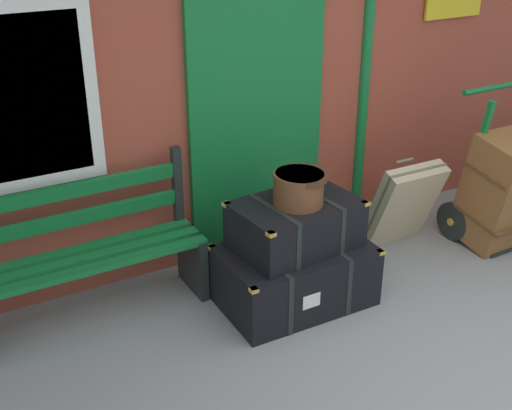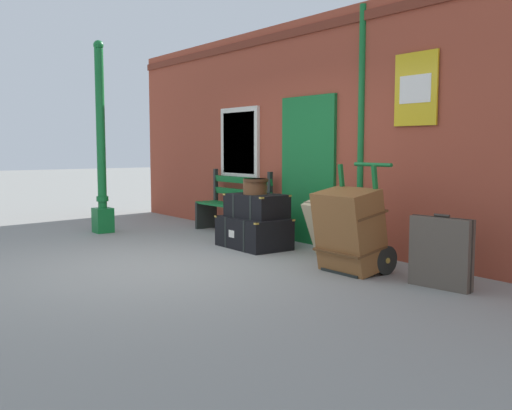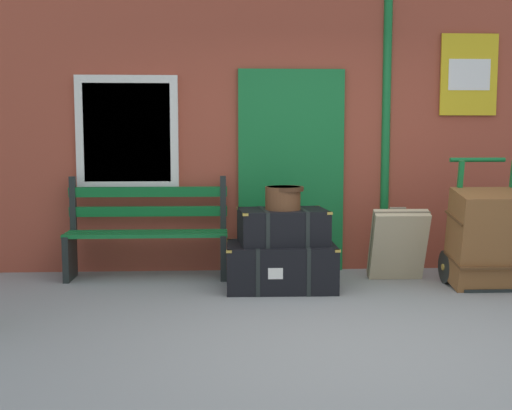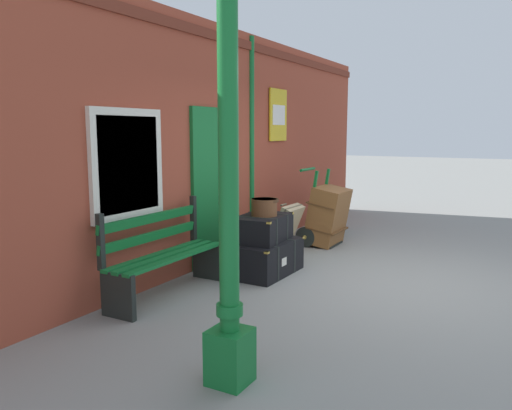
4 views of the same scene
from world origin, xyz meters
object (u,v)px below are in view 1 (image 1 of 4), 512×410
Objects in this scene: steamer_trunk_middle at (296,224)px; round_hatbox at (299,187)px; large_brown_trunk at (510,189)px; porters_trolley at (490,203)px; steamer_trunk_base at (295,275)px; suitcase_caramel at (403,204)px; platform_bench at (80,257)px.

steamer_trunk_middle is 2.40× the size of round_hatbox.
steamer_trunk_middle is at bearing 175.52° from large_brown_trunk.
porters_trolley is at bearing 90.00° from large_brown_trunk.
steamer_trunk_base is 1.21m from suitcase_caramel.
steamer_trunk_middle is at bearing 62.77° from steamer_trunk_base.
suitcase_caramel is (2.47, -0.30, -0.09)m from platform_bench.
large_brown_trunk is (1.91, -0.12, -0.39)m from round_hatbox.
large_brown_trunk is at bearing -11.80° from platform_bench.
round_hatbox reaches higher than suitcase_caramel.
platform_bench reaches higher than round_hatbox.
platform_bench is 2.21× the size of suitcase_caramel.
round_hatbox is at bearing -22.74° from platform_bench.
steamer_trunk_middle is 1.93m from porters_trolley.
steamer_trunk_middle reaches higher than suitcase_caramel.
large_brown_trunk reaches higher than steamer_trunk_base.
large_brown_trunk is at bearing -3.66° from round_hatbox.
steamer_trunk_base is (1.29, -0.56, -0.23)m from platform_bench.
large_brown_trunk is at bearing -3.31° from steamer_trunk_base.
steamer_trunk_middle is at bearing -21.72° from platform_bench.
porters_trolley is (1.91, 0.05, -0.59)m from round_hatbox.
large_brown_trunk is at bearing -90.00° from porters_trolley.
large_brown_trunk is 1.30× the size of suitcase_caramel.
steamer_trunk_middle is at bearing 90.25° from round_hatbox.
platform_bench is 1.88× the size of steamer_trunk_middle.
porters_trolley is (1.93, 0.06, 0.06)m from steamer_trunk_base.
large_brown_trunk is at bearing -26.29° from suitcase_caramel.
porters_trolley is at bearing -8.85° from platform_bench.
round_hatbox is at bearing 28.14° from steamer_trunk_base.
suitcase_caramel is at bearing 153.71° from large_brown_trunk.
steamer_trunk_base is at bearing -23.44° from platform_bench.
large_brown_trunk is (-0.00, -0.17, 0.20)m from porters_trolley.
round_hatbox is at bearing -167.72° from suitcase_caramel.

